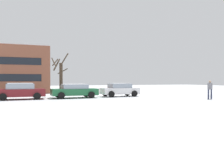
{
  "coord_description": "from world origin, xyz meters",
  "views": [
    {
      "loc": [
        0.15,
        -14.55,
        1.75
      ],
      "look_at": [
        7.54,
        4.86,
        1.4
      ],
      "focal_mm": 37.02,
      "sensor_mm": 36.0,
      "label": 1
    }
  ],
  "objects_px": {
    "parked_car_green": "(74,91)",
    "parked_car_maroon": "(20,91)",
    "pedestrian_crossing": "(210,88)",
    "parked_car_white": "(120,90)"
  },
  "relations": [
    {
      "from": "parked_car_green",
      "to": "parked_car_maroon",
      "type": "bearing_deg",
      "value": 179.22
    },
    {
      "from": "pedestrian_crossing",
      "to": "parked_car_maroon",
      "type": "bearing_deg",
      "value": 160.01
    },
    {
      "from": "parked_car_maroon",
      "to": "parked_car_green",
      "type": "distance_m",
      "value": 4.95
    },
    {
      "from": "parked_car_maroon",
      "to": "pedestrian_crossing",
      "type": "height_order",
      "value": "pedestrian_crossing"
    },
    {
      "from": "parked_car_green",
      "to": "parked_car_white",
      "type": "bearing_deg",
      "value": 3.64
    },
    {
      "from": "parked_car_green",
      "to": "pedestrian_crossing",
      "type": "distance_m",
      "value": 12.79
    },
    {
      "from": "parked_car_green",
      "to": "parked_car_white",
      "type": "distance_m",
      "value": 4.96
    },
    {
      "from": "parked_car_maroon",
      "to": "parked_car_white",
      "type": "bearing_deg",
      "value": 1.43
    },
    {
      "from": "parked_car_maroon",
      "to": "pedestrian_crossing",
      "type": "xyz_separation_m",
      "value": [
        16.32,
        -5.93,
        0.24
      ]
    },
    {
      "from": "parked_car_white",
      "to": "parked_car_maroon",
      "type": "bearing_deg",
      "value": -178.57
    }
  ]
}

